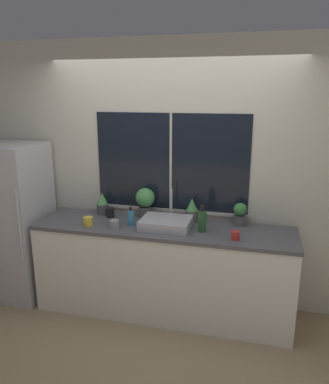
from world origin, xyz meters
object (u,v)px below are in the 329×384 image
object	(u,v)px
mug_yellow	(88,221)
potted_plant_center_left	(145,200)
soap_bottle	(131,218)
bottle_tall	(202,221)
potted_plant_far_right	(240,213)
mug_red	(235,235)
refrigerator	(14,221)
potted_plant_center_right	(192,211)
mug_grey	(115,224)
sink	(166,223)
potted_plant_far_left	(102,204)
mug_black	(110,212)

from	to	relation	value
mug_yellow	potted_plant_center_left	bearing A→B (deg)	38.60
soap_bottle	bottle_tall	world-z (taller)	bottle_tall
potted_plant_center_left	potted_plant_far_right	world-z (taller)	potted_plant_center_left
potted_plant_far_right	mug_red	distance (m)	0.40
potted_plant_center_left	potted_plant_far_right	size ratio (longest dim) A/B	1.38
bottle_tall	refrigerator	bearing A→B (deg)	179.57
mug_yellow	potted_plant_center_right	bearing A→B (deg)	21.33
potted_plant_center_left	mug_grey	distance (m)	0.44
mug_red	bottle_tall	bearing A→B (deg)	157.96
potted_plant_center_right	mug_grey	xyz separation A→B (m)	(-0.69, -0.37, -0.07)
potted_plant_center_left	mug_yellow	distance (m)	0.62
potted_plant_far_right	soap_bottle	distance (m)	1.06
sink	mug_grey	distance (m)	0.50
sink	soap_bottle	distance (m)	0.35
mug_red	potted_plant_center_right	bearing A→B (deg)	139.71
mug_grey	potted_plant_far_right	bearing A→B (deg)	17.74
soap_bottle	potted_plant_far_left	bearing A→B (deg)	146.66
sink	potted_plant_far_left	xyz separation A→B (m)	(-0.76, 0.24, 0.07)
bottle_tall	sink	bearing A→B (deg)	176.60
refrigerator	potted_plant_far_right	world-z (taller)	refrigerator
refrigerator	soap_bottle	size ratio (longest dim) A/B	8.79
mug_black	potted_plant_far_right	bearing A→B (deg)	3.68
refrigerator	mug_yellow	distance (m)	0.95
mug_black	refrigerator	bearing A→B (deg)	-171.22
potted_plant_far_right	bottle_tall	bearing A→B (deg)	-141.66
bottle_tall	mug_yellow	size ratio (longest dim) A/B	2.74
potted_plant_far_right	bottle_tall	world-z (taller)	bottle_tall
refrigerator	mug_red	size ratio (longest dim) A/B	21.26
potted_plant_center_right	mug_black	world-z (taller)	potted_plant_center_right
potted_plant_center_left	potted_plant_far_left	bearing A→B (deg)	180.00
soap_bottle	sink	bearing A→B (deg)	5.09
sink	potted_plant_center_left	world-z (taller)	sink
potted_plant_center_left	mug_red	bearing A→B (deg)	-22.35
potted_plant_far_right	bottle_tall	distance (m)	0.42
potted_plant_far_right	mug_grey	distance (m)	1.22
mug_red	potted_plant_far_left	bearing A→B (deg)	164.70
potted_plant_far_left	mug_red	xyz separation A→B (m)	(1.43, -0.39, -0.07)
bottle_tall	mug_red	world-z (taller)	bottle_tall
potted_plant_center_left	potted_plant_center_right	distance (m)	0.49
potted_plant_far_left	sink	bearing A→B (deg)	-17.59
potted_plant_center_right	mug_black	bearing A→B (deg)	-174.27
potted_plant_far_left	mug_yellow	world-z (taller)	potted_plant_far_left
potted_plant_far_right	bottle_tall	size ratio (longest dim) A/B	0.89
potted_plant_far_right	sink	bearing A→B (deg)	-160.46
potted_plant_far_left	soap_bottle	xyz separation A→B (m)	(0.41, -0.27, -0.03)
potted_plant_far_left	potted_plant_center_left	xyz separation A→B (m)	(0.48, 0.00, 0.07)
mug_black	mug_grey	distance (m)	0.33
potted_plant_center_right	potted_plant_far_right	xyz separation A→B (m)	(0.48, 0.00, 0.01)
potted_plant_center_left	mug_yellow	xyz separation A→B (m)	(-0.47, -0.37, -0.14)
mug_black	mug_grey	xyz separation A→B (m)	(0.16, -0.29, -0.01)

